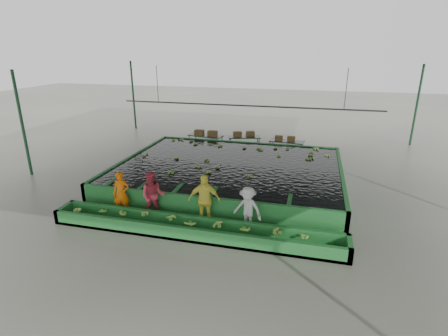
% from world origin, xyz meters
% --- Properties ---
extents(ground, '(80.00, 80.00, 0.00)m').
position_xyz_m(ground, '(0.00, 0.00, 0.00)').
color(ground, gray).
rests_on(ground, ground).
extents(shed_roof, '(20.00, 22.00, 0.04)m').
position_xyz_m(shed_roof, '(0.00, 0.00, 5.00)').
color(shed_roof, gray).
rests_on(shed_roof, shed_posts).
extents(shed_posts, '(20.00, 22.00, 5.00)m').
position_xyz_m(shed_posts, '(0.00, 0.00, 2.50)').
color(shed_posts, '#1E4A2C').
rests_on(shed_posts, ground).
extents(flotation_tank, '(10.00, 8.00, 0.90)m').
position_xyz_m(flotation_tank, '(0.00, 1.50, 0.45)').
color(flotation_tank, '#237530').
rests_on(flotation_tank, ground).
extents(tank_water, '(9.70, 7.70, 0.00)m').
position_xyz_m(tank_water, '(0.00, 1.50, 0.85)').
color(tank_water, black).
rests_on(tank_water, flotation_tank).
extents(sorting_trough, '(10.00, 1.00, 0.50)m').
position_xyz_m(sorting_trough, '(0.00, -3.60, 0.25)').
color(sorting_trough, '#237530').
rests_on(sorting_trough, ground).
extents(cableway_rail, '(0.08, 0.08, 14.00)m').
position_xyz_m(cableway_rail, '(0.00, 5.00, 3.00)').
color(cableway_rail, '#59605B').
rests_on(cableway_rail, shed_roof).
extents(rail_hanger_left, '(0.04, 0.04, 2.00)m').
position_xyz_m(rail_hanger_left, '(-5.00, 5.00, 4.00)').
color(rail_hanger_left, '#59605B').
rests_on(rail_hanger_left, shed_roof).
extents(rail_hanger_right, '(0.04, 0.04, 2.00)m').
position_xyz_m(rail_hanger_right, '(5.00, 5.00, 4.00)').
color(rail_hanger_right, '#59605B').
rests_on(rail_hanger_right, shed_roof).
extents(worker_a, '(0.69, 0.53, 1.68)m').
position_xyz_m(worker_a, '(-3.05, -2.80, 0.84)').
color(worker_a, orange).
rests_on(worker_a, ground).
extents(worker_b, '(1.02, 0.89, 1.79)m').
position_xyz_m(worker_b, '(-1.78, -2.80, 0.89)').
color(worker_b, '#C7384A').
rests_on(worker_b, ground).
extents(worker_c, '(1.18, 0.70, 1.89)m').
position_xyz_m(worker_c, '(0.15, -2.80, 0.94)').
color(worker_c, '#FFF551').
rests_on(worker_c, ground).
extents(worker_d, '(1.14, 0.84, 1.58)m').
position_xyz_m(worker_d, '(1.68, -2.80, 0.79)').
color(worker_d, silver).
rests_on(worker_d, ground).
extents(packing_table_left, '(2.19, 1.23, 0.94)m').
position_xyz_m(packing_table_left, '(-2.64, 6.24, 0.47)').
color(packing_table_left, '#59605B').
rests_on(packing_table_left, ground).
extents(packing_table_mid, '(2.04, 1.27, 0.87)m').
position_xyz_m(packing_table_mid, '(-0.37, 6.77, 0.43)').
color(packing_table_mid, '#59605B').
rests_on(packing_table_mid, ground).
extents(packing_table_right, '(2.02, 0.99, 0.88)m').
position_xyz_m(packing_table_right, '(2.19, 6.32, 0.44)').
color(packing_table_right, '#59605B').
rests_on(packing_table_right, ground).
extents(box_stack_left, '(1.40, 0.47, 0.30)m').
position_xyz_m(box_stack_left, '(-2.60, 6.18, 0.94)').
color(box_stack_left, brown).
rests_on(box_stack_left, packing_table_left).
extents(box_stack_mid, '(1.32, 0.80, 0.28)m').
position_xyz_m(box_stack_mid, '(-0.41, 6.85, 0.87)').
color(box_stack_mid, brown).
rests_on(box_stack_mid, packing_table_mid).
extents(box_stack_right, '(1.15, 0.34, 0.25)m').
position_xyz_m(box_stack_right, '(2.08, 6.36, 0.89)').
color(box_stack_right, brown).
rests_on(box_stack_right, packing_table_right).
extents(floating_bananas, '(8.66, 5.91, 0.12)m').
position_xyz_m(floating_bananas, '(0.00, 2.30, 0.85)').
color(floating_bananas, '#86BF47').
rests_on(floating_bananas, tank_water).
extents(trough_bananas, '(9.32, 0.62, 0.12)m').
position_xyz_m(trough_bananas, '(0.00, -3.60, 0.40)').
color(trough_bananas, '#86BF47').
rests_on(trough_bananas, sorting_trough).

